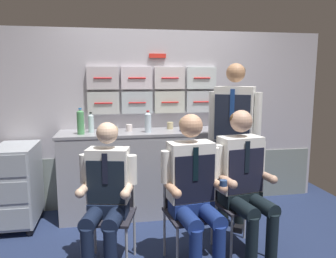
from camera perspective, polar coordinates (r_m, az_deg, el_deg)
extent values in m
cube|color=#B5B1BB|center=(4.06, -1.88, 1.66)|extent=(4.20, 0.06, 2.15)
cube|color=gray|center=(4.19, -1.75, -8.71)|extent=(4.12, 0.01, 0.64)
cube|color=#B3B5B4|center=(3.94, -11.16, 4.46)|extent=(0.37, 0.06, 0.26)
cylinder|color=red|center=(3.90, -11.17, 4.42)|extent=(0.21, 0.01, 0.01)
cube|color=#AAB5BC|center=(3.95, -5.40, 4.61)|extent=(0.37, 0.06, 0.26)
cylinder|color=red|center=(3.91, -5.36, 4.57)|extent=(0.21, 0.01, 0.01)
cube|color=beige|center=(4.00, 0.27, 4.70)|extent=(0.37, 0.06, 0.26)
cylinder|color=red|center=(3.96, 0.37, 4.66)|extent=(0.21, 0.01, 0.01)
cube|color=#B2B8BE|center=(4.09, 5.74, 4.75)|extent=(0.37, 0.06, 0.26)
cylinder|color=red|center=(4.05, 5.89, 4.71)|extent=(0.21, 0.01, 0.01)
cube|color=#BDB5BB|center=(3.92, -11.29, 8.68)|extent=(0.37, 0.06, 0.26)
cylinder|color=red|center=(3.89, -11.30, 8.68)|extent=(0.21, 0.01, 0.01)
cube|color=silver|center=(3.94, -5.46, 8.81)|extent=(0.37, 0.06, 0.26)
cylinder|color=red|center=(3.90, -5.42, 8.81)|extent=(0.21, 0.01, 0.01)
cube|color=silver|center=(3.99, 0.27, 8.85)|extent=(0.37, 0.06, 0.26)
cylinder|color=red|center=(3.95, 0.37, 8.85)|extent=(0.21, 0.01, 0.01)
cube|color=silver|center=(4.08, 5.81, 8.81)|extent=(0.37, 0.06, 0.26)
cylinder|color=red|center=(4.04, 5.95, 8.81)|extent=(0.21, 0.01, 0.01)
cube|color=red|center=(3.99, -1.83, 12.62)|extent=(0.20, 0.02, 0.05)
cube|color=#9C9CA4|center=(3.88, -3.70, -7.74)|extent=(1.95, 0.52, 0.95)
cube|color=gray|center=(3.77, -3.78, -0.57)|extent=(1.99, 0.53, 0.03)
sphere|color=black|center=(3.76, -22.93, -16.23)|extent=(0.07, 0.07, 0.07)
sphere|color=black|center=(4.32, -25.40, -13.02)|extent=(0.07, 0.07, 0.07)
sphere|color=black|center=(4.25, -21.27, -13.13)|extent=(0.07, 0.07, 0.07)
cube|color=#A7AFB8|center=(3.89, -24.68, -8.53)|extent=(0.40, 0.64, 0.81)
cube|color=#939BA4|center=(3.69, -25.69, -14.04)|extent=(0.35, 0.01, 0.22)
cube|color=#939BA4|center=(3.59, -25.98, -10.05)|extent=(0.35, 0.01, 0.22)
cube|color=#939BA4|center=(3.52, -26.29, -5.87)|extent=(0.35, 0.01, 0.22)
cylinder|color=#28282D|center=(3.52, -26.31, -3.96)|extent=(0.32, 0.02, 0.02)
cylinder|color=#A8AAAF|center=(2.87, -14.74, -19.98)|extent=(0.02, 0.02, 0.43)
cylinder|color=#A8AAAF|center=(2.78, -7.21, -20.71)|extent=(0.02, 0.02, 0.43)
cylinder|color=#A8AAAF|center=(3.17, -12.57, -16.94)|extent=(0.02, 0.02, 0.43)
cylinder|color=#A8AAAF|center=(3.10, -5.86, -17.45)|extent=(0.02, 0.02, 0.43)
cube|color=#26252E|center=(2.88, -10.22, -14.71)|extent=(0.49, 0.49, 0.02)
cube|color=#26252E|center=(2.97, -9.43, -9.54)|extent=(0.36, 0.12, 0.40)
cylinder|color=#A8AAAF|center=(3.01, -12.86, -9.41)|extent=(0.02, 0.02, 0.40)
cylinder|color=#A8AAAF|center=(2.93, -6.00, -9.75)|extent=(0.02, 0.02, 0.40)
cylinder|color=#131D35|center=(2.70, -13.77, -20.53)|extent=(0.10, 0.10, 0.42)
cylinder|color=#131D35|center=(2.66, -9.96, -20.93)|extent=(0.10, 0.10, 0.42)
cylinder|color=#131D35|center=(2.73, -12.92, -14.70)|extent=(0.21, 0.37, 0.13)
cylinder|color=#131D35|center=(2.69, -9.26, -14.98)|extent=(0.21, 0.37, 0.13)
cube|color=#131D35|center=(2.85, -10.27, -13.40)|extent=(0.35, 0.27, 0.12)
cube|color=white|center=(2.77, -10.33, -7.84)|extent=(0.37, 0.26, 0.44)
cube|color=black|center=(2.69, -10.82, -9.15)|extent=(0.30, 0.09, 0.36)
cube|color=black|center=(2.65, -10.94, -6.83)|extent=(0.04, 0.02, 0.25)
cylinder|color=white|center=(2.81, -14.27, -6.70)|extent=(0.08, 0.08, 0.24)
cylinder|color=beige|center=(2.76, -14.41, -10.08)|extent=(0.12, 0.23, 0.07)
sphere|color=beige|center=(2.67, -15.10, -10.76)|extent=(0.08, 0.08, 0.08)
cylinder|color=white|center=(2.72, -6.30, -7.03)|extent=(0.08, 0.08, 0.24)
cylinder|color=beige|center=(2.67, -7.07, -10.50)|extent=(0.12, 0.23, 0.07)
sphere|color=beige|center=(2.58, -7.50, -11.23)|extent=(0.08, 0.08, 0.08)
sphere|color=beige|center=(2.69, -10.54, -0.68)|extent=(0.18, 0.18, 0.18)
ellipsoid|color=tan|center=(2.70, -10.48, -0.30)|extent=(0.21, 0.20, 0.12)
cylinder|color=#A8AAAF|center=(2.76, 1.65, -20.87)|extent=(0.02, 0.02, 0.43)
cylinder|color=#A8AAAF|center=(2.89, 8.85, -19.60)|extent=(0.02, 0.02, 0.43)
cylinder|color=#A8AAAF|center=(3.07, -0.62, -17.67)|extent=(0.02, 0.02, 0.43)
cylinder|color=#A8AAAF|center=(3.18, 5.89, -16.73)|extent=(0.02, 0.02, 0.43)
cube|color=#26252E|center=(2.87, 4.00, -14.65)|extent=(0.45, 0.45, 0.02)
cube|color=#26252E|center=(2.96, 2.70, -9.50)|extent=(0.37, 0.07, 0.40)
cylinder|color=#A8AAAF|center=(2.90, -0.63, -9.91)|extent=(0.02, 0.02, 0.40)
cylinder|color=#A8AAAF|center=(3.01, 6.03, -9.20)|extent=(0.02, 0.02, 0.40)
cylinder|color=navy|center=(2.62, 4.81, -21.24)|extent=(0.10, 0.10, 0.42)
cylinder|color=navy|center=(2.69, 8.84, -20.47)|extent=(0.10, 0.10, 0.42)
cylinder|color=navy|center=(2.66, 3.42, -15.14)|extent=(0.18, 0.40, 0.13)
cylinder|color=navy|center=(2.73, 7.31, -14.56)|extent=(0.18, 0.40, 0.13)
cube|color=navy|center=(2.84, 4.01, -13.33)|extent=(0.37, 0.24, 0.12)
cube|color=white|center=(2.76, 3.93, -7.31)|extent=(0.39, 0.25, 0.49)
cube|color=black|center=(2.67, 4.75, -8.72)|extent=(0.34, 0.05, 0.39)
cube|color=black|center=(2.63, 4.85, -6.12)|extent=(0.04, 0.01, 0.27)
cylinder|color=white|center=(2.68, -0.37, -6.60)|extent=(0.08, 0.08, 0.27)
cylinder|color=tan|center=(2.63, 0.77, -10.40)|extent=(0.10, 0.25, 0.07)
sphere|color=tan|center=(2.53, 1.55, -11.19)|extent=(0.08, 0.08, 0.08)
cylinder|color=white|center=(2.83, 8.02, -5.85)|extent=(0.08, 0.08, 0.27)
cylinder|color=tan|center=(2.77, 8.55, -9.50)|extent=(0.10, 0.25, 0.07)
sphere|color=tan|center=(2.67, 9.59, -10.20)|extent=(0.08, 0.08, 0.08)
cylinder|color=navy|center=(2.66, 9.61, -9.38)|extent=(0.06, 0.06, 0.06)
sphere|color=tan|center=(2.68, 4.02, 0.58)|extent=(0.19, 0.19, 0.19)
ellipsoid|color=tan|center=(2.69, 3.91, 0.99)|extent=(0.21, 0.20, 0.14)
cylinder|color=#A8AAAF|center=(3.00, 10.99, -18.50)|extent=(0.02, 0.02, 0.43)
cylinder|color=#A8AAAF|center=(3.18, 16.86, -17.06)|extent=(0.02, 0.02, 0.43)
cylinder|color=#A8AAAF|center=(3.28, 7.69, -15.90)|extent=(0.02, 0.02, 0.43)
cylinder|color=#A8AAAF|center=(3.45, 13.21, -14.79)|extent=(0.02, 0.02, 0.43)
cube|color=#26252E|center=(3.13, 12.33, -12.76)|extent=(0.46, 0.46, 0.02)
cube|color=#26252E|center=(3.21, 10.66, -8.14)|extent=(0.37, 0.09, 0.40)
cylinder|color=#A8AAAF|center=(3.12, 7.86, -8.58)|extent=(0.02, 0.02, 0.40)
cylinder|color=#A8AAAF|center=(3.30, 13.49, -7.80)|extent=(0.02, 0.02, 0.40)
cylinder|color=black|center=(2.88, 14.37, -18.56)|extent=(0.10, 0.10, 0.42)
cylinder|color=black|center=(2.99, 17.63, -17.70)|extent=(0.10, 0.10, 0.42)
cylinder|color=black|center=(2.92, 12.58, -13.11)|extent=(0.19, 0.41, 0.13)
cylinder|color=black|center=(3.02, 15.78, -12.47)|extent=(0.19, 0.41, 0.13)
cube|color=black|center=(3.11, 12.37, -11.55)|extent=(0.38, 0.25, 0.12)
cube|color=white|center=(3.03, 12.37, -5.94)|extent=(0.40, 0.27, 0.50)
cube|color=black|center=(2.95, 13.45, -7.17)|extent=(0.34, 0.07, 0.40)
cube|color=black|center=(2.91, 13.63, -4.77)|extent=(0.04, 0.02, 0.28)
cylinder|color=white|center=(2.91, 8.76, -5.34)|extent=(0.08, 0.08, 0.27)
cylinder|color=tan|center=(2.87, 10.10, -8.82)|extent=(0.11, 0.26, 0.07)
sphere|color=tan|center=(2.77, 11.25, -9.46)|extent=(0.08, 0.08, 0.08)
cylinder|color=white|center=(3.13, 15.79, -4.55)|extent=(0.08, 0.08, 0.27)
cylinder|color=tan|center=(3.07, 16.57, -7.84)|extent=(0.11, 0.26, 0.07)
sphere|color=tan|center=(2.99, 17.84, -8.38)|extent=(0.08, 0.08, 0.08)
sphere|color=tan|center=(2.95, 12.62, 1.35)|extent=(0.20, 0.20, 0.20)
ellipsoid|color=#503720|center=(2.96, 12.48, 1.72)|extent=(0.22, 0.21, 0.14)
cube|color=black|center=(3.75, 9.24, -15.78)|extent=(0.21, 0.25, 0.06)
cube|color=black|center=(3.71, 12.36, -16.14)|extent=(0.21, 0.25, 0.06)
cylinder|color=black|center=(3.60, 9.70, -8.70)|extent=(0.12, 0.12, 0.89)
cylinder|color=black|center=(3.57, 12.55, -8.97)|extent=(0.12, 0.12, 0.89)
cube|color=white|center=(3.43, 11.48, 2.69)|extent=(0.44, 0.40, 0.55)
cube|color=#1B2133|center=(3.32, 11.06, 1.93)|extent=(0.30, 0.20, 0.46)
cube|color=navy|center=(3.30, 11.10, 4.18)|extent=(0.04, 0.03, 0.31)
cylinder|color=white|center=(3.50, 7.70, 1.49)|extent=(0.08, 0.08, 0.61)
sphere|color=#A67855|center=(3.55, 7.60, -3.38)|extent=(0.08, 0.08, 0.08)
cylinder|color=white|center=(3.40, 15.28, 1.06)|extent=(0.08, 0.08, 0.61)
sphere|color=#A67855|center=(3.46, 15.07, -3.94)|extent=(0.08, 0.08, 0.08)
sphere|color=#A67855|center=(3.41, 11.70, 9.55)|extent=(0.19, 0.19, 0.19)
ellipsoid|color=brown|center=(3.43, 11.76, 9.84)|extent=(0.25, 0.25, 0.13)
cylinder|color=#4D985B|center=(3.65, -14.97, 1.00)|extent=(0.08, 0.08, 0.24)
cone|color=#4D985B|center=(3.63, -15.05, 3.08)|extent=(0.08, 0.08, 0.02)
cylinder|color=#2777C4|center=(3.63, -15.07, 3.43)|extent=(0.03, 0.03, 0.02)
cylinder|color=silver|center=(3.74, -13.24, 0.82)|extent=(0.06, 0.06, 0.19)
cone|color=silver|center=(3.73, -13.30, 2.42)|extent=(0.06, 0.06, 0.02)
cylinder|color=black|center=(3.73, -13.31, 2.76)|extent=(0.03, 0.03, 0.02)
cylinder|color=silver|center=(3.66, -3.50, 1.00)|extent=(0.07, 0.07, 0.20)
cone|color=silver|center=(3.65, -3.52, 2.77)|extent=(0.07, 0.07, 0.02)
cylinder|color=red|center=(3.64, -3.52, 3.11)|extent=(0.03, 0.03, 0.02)
cylinder|color=navy|center=(3.74, 2.57, 0.07)|extent=(0.07, 0.07, 0.06)
cylinder|color=#382114|center=(3.74, 2.57, 0.43)|extent=(0.06, 0.06, 0.01)
cylinder|color=tan|center=(3.90, 0.37, 0.60)|extent=(0.07, 0.07, 0.08)
cylinder|color=#382114|center=(3.89, 0.38, 1.12)|extent=(0.06, 0.06, 0.01)
cylinder|color=silver|center=(3.77, -6.77, 0.20)|extent=(0.07, 0.07, 0.08)
cylinder|color=#382114|center=(3.76, -6.77, 0.68)|extent=(0.06, 0.06, 0.01)
cylinder|color=silver|center=(3.81, -14.77, 0.11)|extent=(0.07, 0.07, 0.08)
cylinder|color=#382114|center=(3.80, -14.79, 0.64)|extent=(0.06, 0.06, 0.01)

